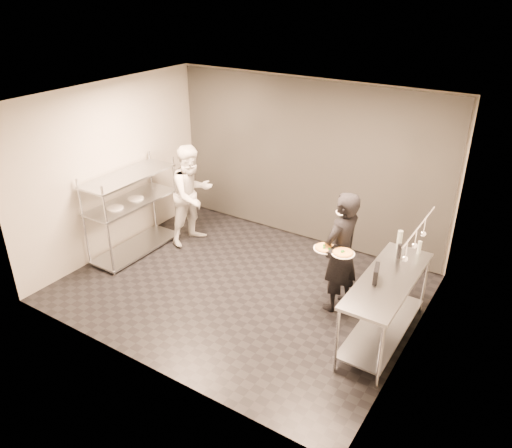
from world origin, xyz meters
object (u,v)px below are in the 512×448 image
Objects in this scene: salad_plate at (346,211)px; bottle_green at (400,240)px; bottle_dark at (399,251)px; waiter at (341,252)px; prep_counter at (386,298)px; pass_rack at (132,209)px; pos_monitor at (376,274)px; pizza_plate_far at (343,253)px; bottle_clear at (419,247)px; pizza_plate_near at (325,248)px; chef at (192,195)px.

salad_plate is 0.80m from bottle_green.
bottle_green is at bearing 107.93° from bottle_dark.
salad_plate is at bearing -149.25° from waiter.
salad_plate reaches higher than prep_counter.
pos_monitor is at bearing -1.73° from pass_rack.
waiter is 8.80× the size of bottle_dark.
pass_rack reaches higher than pizza_plate_far.
waiter is at bearing -144.89° from bottle_green.
bottle_dark reaches higher than pizza_plate_far.
pizza_plate_far is at bearing -137.77° from bottle_clear.
pizza_plate_near is at bearing -94.57° from salad_plate.
chef is at bearing 175.76° from bottle_dark.
salad_plate is at bearing 85.43° from pizza_plate_near.
pass_rack is 3.57m from salad_plate.
bottle_dark is (0.80, -0.08, -0.34)m from salad_plate.
chef is at bearing 166.88° from pizza_plate_far.
chef reaches higher than pizza_plate_near.
pos_monitor is (0.53, -0.23, -0.02)m from pizza_plate_far.
pass_rack is at bearing -179.97° from prep_counter.
salad_plate is at bearing -83.18° from chef.
pos_monitor is (0.78, -0.24, -0.00)m from pizza_plate_near.
bottle_dark is at bearing -72.07° from bottle_green.
bottle_clear is (4.46, 0.80, 0.24)m from pass_rack.
prep_counter is at bearing -91.62° from chef.
bottle_green reaches higher than prep_counter.
pizza_plate_far is at bearing -142.99° from bottle_dark.
waiter is 0.76m from bottle_dark.
bottle_clear is (1.03, 0.69, -0.01)m from pizza_plate_near.
bottle_green reaches higher than pos_monitor.
waiter is 6.76× the size of bottle_green.
waiter reaches higher than salad_plate.
chef is at bearing 165.97° from pizza_plate_near.
prep_counter is at bearing 79.82° from waiter.
pass_rack is 3.69m from pizza_plate_far.
chef is 3.67m from bottle_dark.
chef is 3.85m from bottle_clear.
waiter is 6.30× the size of salad_plate.
bottle_dark is (4.27, 0.54, 0.25)m from pass_rack.
chef is at bearing 150.79° from pos_monitor.
pizza_plate_near is 0.25m from pizza_plate_far.
pass_rack reaches higher than pos_monitor.
pizza_plate_near is 0.95m from bottle_dark.
chef is (0.61, 0.82, 0.10)m from pass_rack.
pass_rack is 4.33m from prep_counter.
waiter is 2.98m from chef.
waiter is 0.33m from pizza_plate_far.
pos_monitor is (3.60, -0.94, 0.14)m from chef.
pass_rack is at bearing -172.74° from bottle_dark.
chef is 8.82× the size of bottle_dark.
pizza_plate_far is 0.87m from bottle_green.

